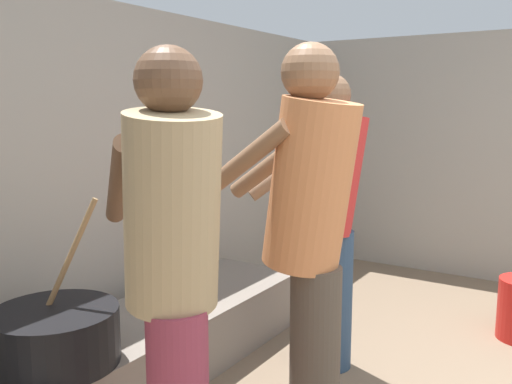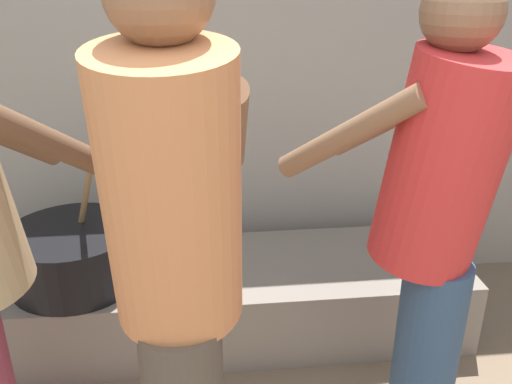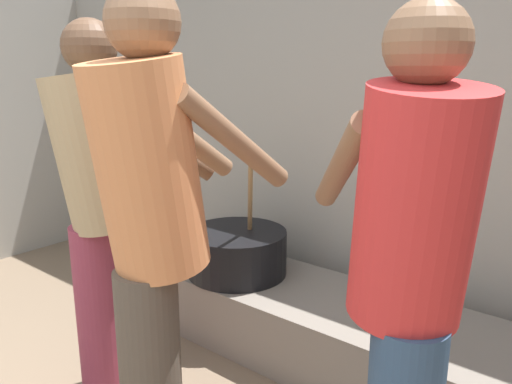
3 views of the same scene
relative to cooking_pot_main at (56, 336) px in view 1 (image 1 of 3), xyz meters
The scene contains 6 objects.
block_enclosure_rear 0.98m from the cooking_pot_main, 43.71° to the left, with size 5.70×0.20×1.96m, color #9E998E.
hearth_ledge 0.59m from the cooking_pot_main, ahead, with size 2.30×0.60×0.33m, color slate.
cooking_pot_main is the anchor object (origin of this frame).
cook_in_tan_shirt 0.87m from the cooking_pot_main, 97.56° to the right, with size 0.66×0.71×1.58m.
cook_in_orange_shirt 1.15m from the cooking_pot_main, 63.41° to the right, with size 0.36×0.69×1.63m.
cook_in_red_shirt 1.44m from the cooking_pot_main, 29.79° to the right, with size 0.68×0.69×1.55m.
Camera 1 is at (-1.98, 0.20, 1.40)m, focal length 38.85 mm.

